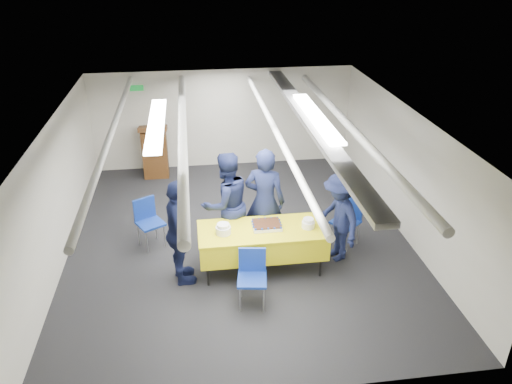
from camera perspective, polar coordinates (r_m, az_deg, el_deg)
ground at (r=9.11m, az=-1.84°, el=-5.46°), size 7.00×7.00×0.00m
room_shell at (r=8.68m, az=-1.69°, el=6.22°), size 6.00×7.00×2.30m
serving_table at (r=8.03m, az=0.72°, el=-5.54°), size 2.04×0.86×0.77m
sheet_cake at (r=7.96m, az=1.22°, el=-3.78°), size 0.47×0.36×0.08m
plate_stack_left at (r=7.78m, az=-3.76°, el=-4.25°), size 0.24×0.24×0.17m
plate_stack_right at (r=7.97m, az=6.00°, el=-3.59°), size 0.21×0.21×0.16m
podium at (r=11.56m, az=-11.47°, el=4.65°), size 0.62×0.53×1.25m
chair_near at (r=7.38m, az=-0.45°, el=-9.08°), size 0.48×0.48×0.87m
chair_right at (r=8.91m, az=10.53°, el=-2.75°), size 0.59×0.59×0.87m
chair_left at (r=8.93m, az=-12.27°, el=-2.86°), size 0.57×0.57×0.87m
sailor_a at (r=8.38m, az=1.01°, el=-1.06°), size 0.80×0.66×1.89m
sailor_b at (r=8.36m, az=-3.43°, el=-1.38°), size 1.10×1.00×1.83m
sailor_c at (r=7.71m, az=-8.76°, el=-4.68°), size 0.57×1.07×1.74m
sailor_d at (r=8.34m, az=9.44°, el=-2.87°), size 0.82×1.12×1.56m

